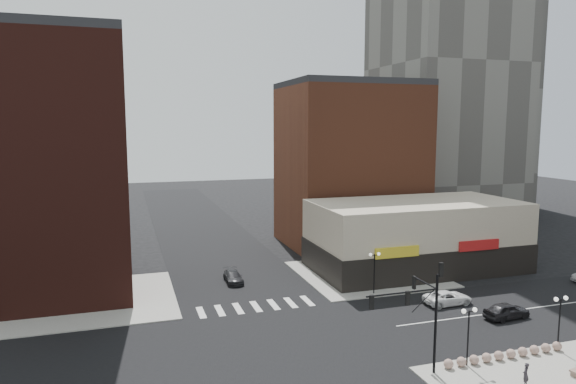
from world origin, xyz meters
name	(u,v)px	position (x,y,z in m)	size (l,w,h in m)	color
ground	(283,342)	(0.00, 0.00, 0.00)	(240.00, 240.00, 0.00)	black
road_ew	(283,341)	(0.00, 0.00, 0.01)	(200.00, 14.00, 0.02)	black
road_ns	(283,341)	(0.00, 0.00, 0.01)	(14.00, 200.00, 0.02)	black
sidewalk_nw	(95,300)	(-14.50, 14.50, 0.06)	(15.00, 15.00, 0.12)	gray
sidewalk_ne	(367,274)	(14.50, 14.50, 0.06)	(15.00, 15.00, 0.12)	gray
building_nw	(42,170)	(-19.00, 18.50, 12.50)	(16.00, 15.00, 25.00)	#3B1813
building_ne_midrise	(350,167)	(19.00, 29.50, 11.00)	(18.00, 15.00, 22.00)	brown
tower_far	(480,7)	(60.00, 56.00, 41.00)	(18.00, 18.00, 82.00)	#47443F
building_ne_row	(416,241)	(21.00, 15.00, 3.30)	(24.20, 12.20, 8.00)	#BBAF95
traffic_signal	(421,304)	(7.24, -7.83, 4.96)	(5.59, 3.09, 7.77)	black
street_lamp_se_a	(469,322)	(11.00, -8.00, 3.29)	(1.22, 0.32, 4.16)	black
street_lamp_se_b	(560,309)	(19.00, -8.00, 3.29)	(1.22, 0.32, 4.16)	black
street_lamp_ne	(374,262)	(12.00, 8.00, 3.29)	(1.22, 0.32, 4.16)	black
bollard_row	(505,355)	(14.22, -8.00, 0.45)	(10.12, 0.67, 0.67)	gray
white_suv	(448,298)	(17.32, 3.30, 0.64)	(2.14, 4.64, 1.29)	white
dark_sedan_east	(507,311)	(20.05, -1.37, 0.72)	(1.70, 4.21, 1.44)	black
dark_sedan_north	(233,277)	(-0.58, 16.22, 0.61)	(1.72, 4.22, 1.23)	black
pedestrian	(526,374)	(12.81, -11.51, 0.88)	(0.56, 0.37, 1.53)	#29252B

